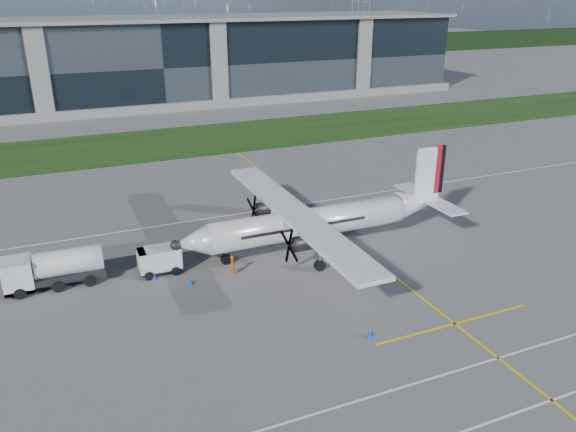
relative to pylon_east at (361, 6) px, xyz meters
name	(u,v)px	position (x,y,z in m)	size (l,w,h in m)	color
ground	(214,153)	(-85.00, -110.00, -15.00)	(400.00, 400.00, 0.00)	#5F5D5A
grass_strip	(199,139)	(-85.00, -102.00, -14.98)	(400.00, 18.00, 0.04)	#16360E
terminal_building	(153,62)	(-85.00, -70.00, -7.50)	(120.00, 20.00, 15.00)	black
tree_line	(115,55)	(-85.00, -10.00, -12.00)	(400.00, 6.00, 6.00)	black
pylon_east	(361,6)	(0.00, 0.00, 0.00)	(9.00, 4.60, 30.00)	gray
yellow_taxiway_centerline	(340,233)	(-82.00, -140.00, -14.99)	(0.20, 70.00, 0.01)	yellow
white_lane_line	(508,416)	(-85.00, -164.00, -14.99)	(90.00, 0.15, 0.01)	white
turboprop_aircraft	(320,205)	(-85.00, -141.88, -11.19)	(24.50, 25.41, 7.62)	white
fuel_tanker_truck	(47,270)	(-106.23, -140.35, -13.63)	(7.28, 2.37, 2.73)	silver
baggage_tug	(160,260)	(-98.26, -141.22, -13.99)	(3.37, 2.02, 2.02)	silver
ground_crew_person	(233,264)	(-93.22, -143.81, -14.08)	(0.75, 0.54, 1.84)	#F25907
safety_cone_fwd	(154,276)	(-98.94, -142.18, -14.75)	(0.36, 0.36, 0.50)	blue
safety_cone_portwing	(369,334)	(-87.94, -155.16, -14.75)	(0.36, 0.36, 0.50)	blue
safety_cone_nose_port	(191,281)	(-96.57, -144.00, -14.75)	(0.36, 0.36, 0.50)	blue
safety_cone_nose_stbd	(182,261)	(-96.42, -140.51, -14.75)	(0.36, 0.36, 0.50)	blue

